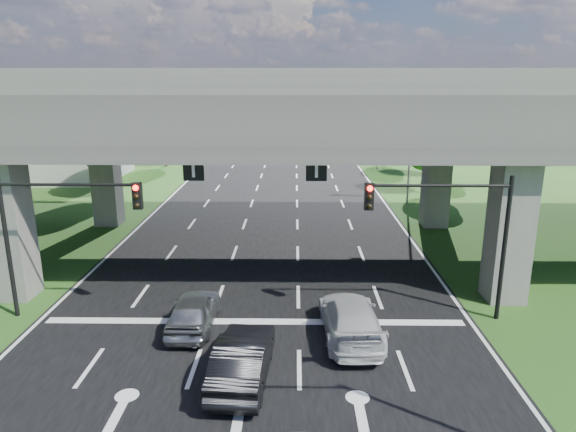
{
  "coord_description": "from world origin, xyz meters",
  "views": [
    {
      "loc": [
        1.63,
        -15.55,
        9.6
      ],
      "look_at": [
        1.3,
        8.41,
        3.18
      ],
      "focal_mm": 32.0,
      "sensor_mm": 36.0,
      "label": 1
    }
  ],
  "objects_px": {
    "signal_right": "(452,221)",
    "car_dark": "(243,358)",
    "car_white": "(351,318)",
    "signal_left": "(57,220)",
    "car_silver": "(194,311)",
    "streetlight_beyond": "(375,115)",
    "streetlight_far": "(406,130)"
  },
  "relations": [
    {
      "from": "car_dark",
      "to": "car_white",
      "type": "xyz_separation_m",
      "value": [
        3.82,
        2.95,
        -0.02
      ]
    },
    {
      "from": "signal_left",
      "to": "signal_right",
      "type": "bearing_deg",
      "value": 0.0
    },
    {
      "from": "streetlight_far",
      "to": "car_white",
      "type": "bearing_deg",
      "value": -106.26
    },
    {
      "from": "car_white",
      "to": "streetlight_far",
      "type": "bearing_deg",
      "value": -108.38
    },
    {
      "from": "signal_right",
      "to": "streetlight_beyond",
      "type": "height_order",
      "value": "streetlight_beyond"
    },
    {
      "from": "streetlight_beyond",
      "to": "signal_left",
      "type": "bearing_deg",
      "value": -116.43
    },
    {
      "from": "streetlight_far",
      "to": "car_dark",
      "type": "distance_m",
      "value": 27.12
    },
    {
      "from": "streetlight_far",
      "to": "car_white",
      "type": "height_order",
      "value": "streetlight_far"
    },
    {
      "from": "signal_right",
      "to": "streetlight_far",
      "type": "distance_m",
      "value": 20.25
    },
    {
      "from": "car_dark",
      "to": "car_white",
      "type": "bearing_deg",
      "value": -138.6
    },
    {
      "from": "signal_right",
      "to": "car_silver",
      "type": "xyz_separation_m",
      "value": [
        -10.18,
        -0.94,
        -3.44
      ]
    },
    {
      "from": "signal_left",
      "to": "car_dark",
      "type": "bearing_deg",
      "value": -30.49
    },
    {
      "from": "signal_right",
      "to": "signal_left",
      "type": "relative_size",
      "value": 1.0
    },
    {
      "from": "streetlight_far",
      "to": "car_dark",
      "type": "xyz_separation_m",
      "value": [
        -10.14,
        -24.64,
        -5.05
      ]
    },
    {
      "from": "streetlight_far",
      "to": "car_silver",
      "type": "bearing_deg",
      "value": -120.67
    },
    {
      "from": "signal_left",
      "to": "streetlight_beyond",
      "type": "distance_m",
      "value": 40.3
    },
    {
      "from": "streetlight_far",
      "to": "streetlight_beyond",
      "type": "bearing_deg",
      "value": 90.0
    },
    {
      "from": "car_silver",
      "to": "car_dark",
      "type": "xyz_separation_m",
      "value": [
        2.31,
        -3.64,
        0.06
      ]
    },
    {
      "from": "streetlight_beyond",
      "to": "car_silver",
      "type": "xyz_separation_m",
      "value": [
        -12.46,
        -37.0,
        -5.1
      ]
    },
    {
      "from": "streetlight_far",
      "to": "car_dark",
      "type": "bearing_deg",
      "value": -112.38
    },
    {
      "from": "signal_left",
      "to": "car_silver",
      "type": "bearing_deg",
      "value": -9.79
    },
    {
      "from": "car_silver",
      "to": "car_white",
      "type": "height_order",
      "value": "car_white"
    },
    {
      "from": "signal_left",
      "to": "car_dark",
      "type": "xyz_separation_m",
      "value": [
        7.78,
        -4.58,
        -3.39
      ]
    },
    {
      "from": "signal_right",
      "to": "car_white",
      "type": "xyz_separation_m",
      "value": [
        -4.05,
        -1.63,
        -3.41
      ]
    },
    {
      "from": "signal_left",
      "to": "car_silver",
      "type": "relative_size",
      "value": 1.43
    },
    {
      "from": "streetlight_beyond",
      "to": "car_white",
      "type": "relative_size",
      "value": 1.93
    },
    {
      "from": "streetlight_far",
      "to": "car_silver",
      "type": "xyz_separation_m",
      "value": [
        -12.46,
        -21.0,
        -5.1
      ]
    },
    {
      "from": "signal_left",
      "to": "car_white",
      "type": "bearing_deg",
      "value": -8.0
    },
    {
      "from": "signal_right",
      "to": "car_dark",
      "type": "relative_size",
      "value": 1.28
    },
    {
      "from": "signal_left",
      "to": "car_dark",
      "type": "height_order",
      "value": "signal_left"
    },
    {
      "from": "car_dark",
      "to": "streetlight_far",
      "type": "bearing_deg",
      "value": -108.67
    },
    {
      "from": "signal_right",
      "to": "streetlight_far",
      "type": "height_order",
      "value": "streetlight_far"
    }
  ]
}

